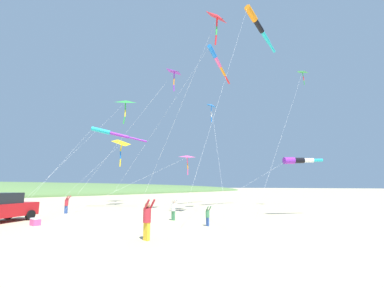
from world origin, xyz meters
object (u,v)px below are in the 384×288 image
at_px(cooler_box, 35,222).
at_px(kite_delta_blue_topmost, 302,73).
at_px(kite_delta_striped_overhead, 217,17).
at_px(kite_windsock_long_streamer_right, 217,61).
at_px(person_adult_flyer, 147,218).
at_px(person_bystander_far, 208,215).
at_px(kite_delta_black_fish_shape, 212,106).
at_px(kite_windsock_green_low_center, 111,133).
at_px(kite_windsock_white_trailing, 258,25).
at_px(person_child_grey_jacket, 173,208).
at_px(person_child_green_jacket, 67,204).
at_px(kite_delta_magenta_far_left, 122,143).
at_px(kite_windsock_checkered_midright, 298,160).
at_px(kite_delta_orange_high_right, 125,102).
at_px(kite_delta_rainbow_low_near, 174,72).
at_px(kite_delta_purple_drifting, 187,157).

bearing_deg(cooler_box, kite_delta_blue_topmost, 64.01).
xyz_separation_m(kite_delta_striped_overhead, kite_windsock_long_streamer_right, (-5.31, 8.40, 1.76)).
bearing_deg(person_adult_flyer, person_bystander_far, 91.68).
bearing_deg(kite_windsock_long_streamer_right, kite_delta_black_fish_shape, -71.24).
xyz_separation_m(kite_delta_black_fish_shape, kite_windsock_green_low_center, (-9.43, -5.03, -2.36)).
xyz_separation_m(person_bystander_far, kite_windsock_white_trailing, (-0.48, 10.11, 17.95)).
relative_size(kite_delta_blue_topmost, kite_windsock_long_streamer_right, 0.86).
distance_m(person_child_grey_jacket, kite_delta_black_fish_shape, 11.90).
height_order(person_child_green_jacket, kite_delta_magenta_far_left, kite_delta_magenta_far_left).
distance_m(kite_windsock_checkered_midright, kite_delta_striped_overhead, 12.51).
relative_size(kite_delta_magenta_far_left, kite_delta_orange_high_right, 0.74).
height_order(kite_delta_blue_topmost, kite_delta_rainbow_low_near, kite_delta_blue_topmost).
height_order(cooler_box, kite_windsock_green_low_center, kite_windsock_green_low_center).
height_order(person_bystander_far, kite_delta_purple_drifting, kite_delta_purple_drifting).
xyz_separation_m(person_child_green_jacket, kite_windsock_long_streamer_right, (7.62, 12.20, 15.61)).
height_order(kite_windsock_checkered_midright, kite_delta_striped_overhead, kite_delta_striped_overhead).
relative_size(person_adult_flyer, kite_delta_striped_overhead, 0.11).
relative_size(kite_delta_striped_overhead, kite_delta_magenta_far_left, 1.38).
xyz_separation_m(person_adult_flyer, kite_windsock_white_trailing, (-0.62, 14.90, 17.63)).
bearing_deg(person_child_green_jacket, kite_delta_striped_overhead, 16.40).
distance_m(kite_windsock_white_trailing, kite_delta_black_fish_shape, 9.71).
height_order(cooler_box, kite_windsock_white_trailing, kite_windsock_white_trailing).
height_order(kite_windsock_checkered_midright, kite_delta_black_fish_shape, kite_delta_black_fish_shape).
height_order(kite_delta_black_fish_shape, kite_delta_orange_high_right, kite_delta_orange_high_right).
height_order(person_child_green_jacket, kite_delta_orange_high_right, kite_delta_orange_high_right).
bearing_deg(cooler_box, person_bystander_far, 36.40).
distance_m(kite_windsock_white_trailing, kite_windsock_long_streamer_right, 5.60).
xyz_separation_m(person_child_green_jacket, kite_delta_black_fish_shape, (8.52, 9.56, 9.36)).
relative_size(kite_delta_orange_high_right, kite_windsock_green_low_center, 1.25).
xyz_separation_m(person_adult_flyer, kite_delta_black_fish_shape, (-4.88, 12.56, 9.23)).
bearing_deg(kite_windsock_checkered_midright, kite_delta_striped_overhead, -118.86).
distance_m(person_adult_flyer, kite_delta_magenta_far_left, 20.26).
xyz_separation_m(cooler_box, kite_delta_purple_drifting, (1.58, 12.16, 4.81)).
bearing_deg(cooler_box, kite_windsock_checkered_midright, 51.66).
distance_m(kite_delta_striped_overhead, kite_delta_orange_high_right, 19.45).
relative_size(person_child_grey_jacket, kite_windsock_checkered_midright, 0.17).
relative_size(kite_delta_rainbow_low_near, kite_windsock_green_low_center, 1.08).
relative_size(person_bystander_far, kite_windsock_green_low_center, 0.10).
distance_m(kite_delta_rainbow_low_near, kite_delta_black_fish_shape, 5.02).
bearing_deg(person_child_grey_jacket, kite_delta_striped_overhead, 26.11).
distance_m(person_child_green_jacket, person_bystander_far, 13.38).
bearing_deg(kite_delta_rainbow_low_near, kite_delta_blue_topmost, 54.72).
height_order(kite_windsock_checkered_midright, kite_delta_magenta_far_left, kite_delta_magenta_far_left).
bearing_deg(person_child_grey_jacket, cooler_box, -126.66).
xyz_separation_m(person_child_green_jacket, kite_delta_purple_drifting, (6.69, 7.93, 4.21)).
bearing_deg(kite_delta_magenta_far_left, kite_windsock_green_low_center, -56.17).
xyz_separation_m(kite_windsock_checkered_midright, kite_delta_purple_drifting, (-9.59, -1.96, 0.77)).
bearing_deg(kite_delta_blue_topmost, kite_delta_black_fish_shape, -132.91).
bearing_deg(kite_windsock_green_low_center, kite_delta_striped_overhead, -2.96).
relative_size(kite_delta_rainbow_low_near, kite_windsock_checkered_midright, 1.51).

